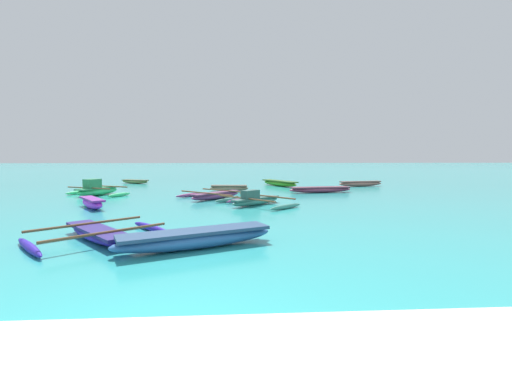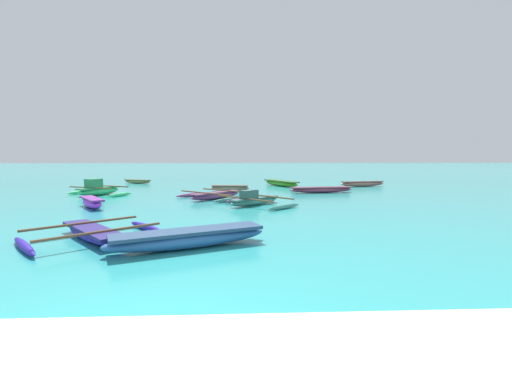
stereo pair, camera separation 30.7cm
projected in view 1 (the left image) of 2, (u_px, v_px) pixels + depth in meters
ground_plane at (138, 374)px, 3.43m from camera, size 240.00×240.00×0.00m
moored_boat_0 at (280, 183)px, 25.55m from camera, size 2.52×3.82×0.42m
moored_boat_1 at (98, 234)px, 8.96m from camera, size 3.87×3.76×0.37m
moored_boat_2 at (229, 188)px, 21.70m from camera, size 2.49×0.78×0.39m
moored_boat_3 at (196, 238)px, 8.17m from camera, size 3.90×2.30×0.44m
moored_boat_4 at (135, 181)px, 28.02m from camera, size 2.49×1.42×0.32m
moored_boat_5 at (97, 190)px, 19.37m from camera, size 3.75×2.97×0.95m
moored_boat_6 at (320, 189)px, 20.91m from camera, size 3.99×1.19×0.35m
moored_boat_7 at (216, 195)px, 17.77m from camera, size 4.45×4.32×0.40m
moored_boat_8 at (360, 183)px, 25.29m from camera, size 3.50×1.13×0.40m
moored_boat_9 at (255, 200)px, 15.46m from camera, size 3.95×4.02×0.71m
moored_boat_10 at (92, 203)px, 14.52m from camera, size 1.84×2.27×0.44m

